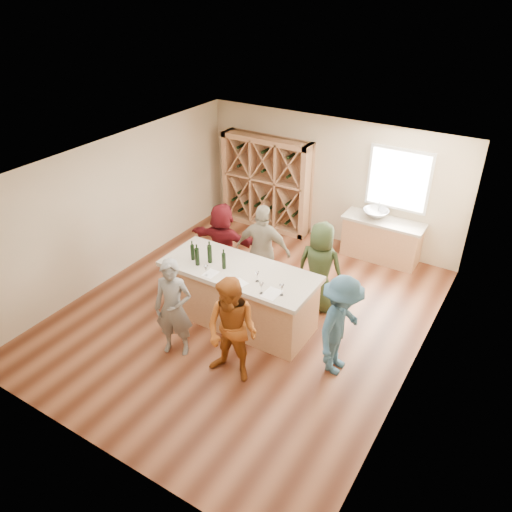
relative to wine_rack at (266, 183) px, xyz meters
The scene contains 33 objects.
floor 3.78m from the wine_rack, 65.36° to the right, with size 6.00×7.00×0.10m, color brown.
ceiling 4.00m from the wine_rack, 65.36° to the right, with size 6.00×7.00×0.10m, color white.
wall_back 1.56m from the wine_rack, 10.57° to the left, with size 6.00×0.10×2.80m, color #CBB693.
wall_front 6.99m from the wine_rack, 77.60° to the right, with size 6.00×0.10×2.80m, color #CBB693.
wall_left 3.63m from the wine_rack, 115.36° to the right, with size 0.10×7.00×2.80m, color #CBB693.
wall_right 5.61m from the wine_rack, 35.70° to the right, with size 0.10×7.00×2.80m, color #CBB693.
window_frame 3.08m from the wine_rack, ahead, with size 1.30×0.06×1.30m, color white.
window_pane 3.07m from the wine_rack, ahead, with size 1.18×0.01×1.18m, color white.
wine_rack is the anchor object (origin of this frame).
back_counter_base 2.98m from the wine_rack, ahead, with size 1.60×0.58×0.86m, color tan.
back_counter_top 2.91m from the wine_rack, ahead, with size 1.70×0.62×0.06m, color #C0B29D.
sink 2.70m from the wine_rack, ahead, with size 0.54×0.54×0.19m, color silver.
faucet 2.70m from the wine_rack, ahead, with size 0.02×0.02×0.30m, color silver.
tasting_counter_base 3.86m from the wine_rack, 66.46° to the right, with size 2.60×1.00×1.00m, color tan.
tasting_counter_top 3.81m from the wine_rack, 66.46° to the right, with size 2.72×1.12×0.08m, color #C0B29D.
wine_bottle_a 3.70m from the wine_rack, 79.72° to the right, with size 0.07×0.07×0.28m, color black.
wine_bottle_b 3.84m from the wine_rack, 77.38° to the right, with size 0.08×0.08×0.32m, color black.
wine_bottle_c 3.70m from the wine_rack, 74.76° to the right, with size 0.08×0.08×0.32m, color black.
wine_bottle_e 3.83m from the wine_rack, 70.27° to the right, with size 0.07×0.07×0.29m, color black.
wine_glass_a 4.12m from the wine_rack, 73.45° to the right, with size 0.07×0.07×0.19m, color white.
wine_glass_b 4.35m from the wine_rack, 66.34° to the right, with size 0.06×0.06×0.17m, color white.
wine_glass_c 4.49m from the wine_rack, 60.49° to the right, with size 0.08×0.08×0.20m, color white.
wine_glass_d 4.15m from the wine_rack, 61.53° to the right, with size 0.07×0.07×0.17m, color white.
wine_glass_e 4.54m from the wine_rack, 56.49° to the right, with size 0.07×0.07×0.20m, color white.
tasting_menu_a 4.04m from the wine_rack, 72.78° to the right, with size 0.19×0.27×0.00m, color white.
tasting_menu_b 4.28m from the wine_rack, 65.93° to the right, with size 0.25×0.33×0.00m, color white.
tasting_menu_c 4.50m from the wine_rack, 58.41° to the right, with size 0.24×0.33×0.00m, color white.
person_near_left 4.84m from the wine_rack, 77.06° to the right, with size 0.62×0.46×1.71m, color slate.
person_near_right 5.20m from the wine_rack, 65.01° to the right, with size 0.85×0.47×1.75m, color #994C19.
person_server 5.12m from the wine_rack, 46.88° to the right, with size 1.09×0.51×1.69m, color #335972.
person_far_mid 2.84m from the wine_rack, 60.68° to the right, with size 1.06×0.54×1.81m, color gray.
person_far_right 3.50m from the wine_rack, 43.58° to the right, with size 0.85×0.55×1.73m, color #263319.
person_far_left 2.54m from the wine_rack, 79.15° to the right, with size 1.51×0.54×1.63m, color #590F14.
Camera 1 is at (4.01, -6.16, 5.54)m, focal length 35.00 mm.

